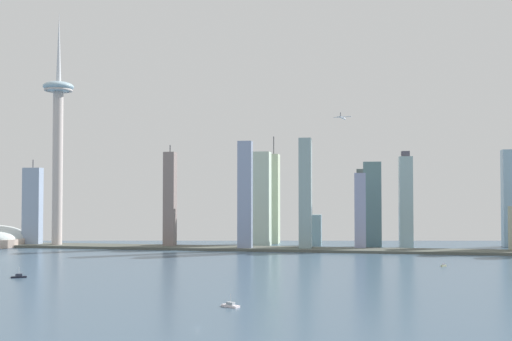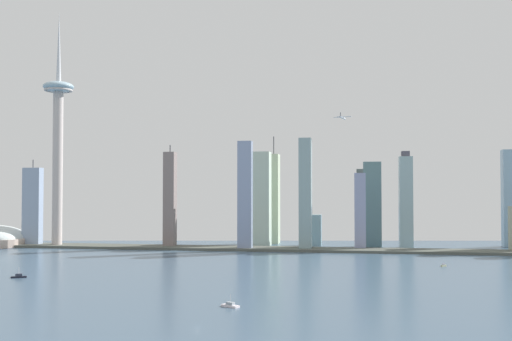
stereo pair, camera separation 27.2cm
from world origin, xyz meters
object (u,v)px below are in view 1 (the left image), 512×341
object	(u,v)px
skyscraper_11	(372,204)
airplane	(343,118)
skyscraper_3	(305,194)
boat_0	(444,265)
observation_tower	(58,128)
skyscraper_8	(274,199)
skyscraper_2	(245,196)
boat_3	(231,305)
skyscraper_13	(406,201)
skyscraper_0	(360,211)
skyscraper_6	(33,207)
skyscraper_12	(510,198)
boat_1	(19,276)
skyscraper_7	(170,200)
skyscraper_4	(262,199)
skyscraper_1	(313,230)

from	to	relation	value
skyscraper_11	airplane	world-z (taller)	airplane
skyscraper_3	boat_0	xyz separation A→B (m)	(160.94, -155.83, -75.43)
observation_tower	skyscraper_8	distance (m)	338.94
skyscraper_2	boat_3	world-z (taller)	skyscraper_2
skyscraper_13	observation_tower	bearing A→B (deg)	-172.50
skyscraper_0	airplane	distance (m)	134.20
skyscraper_6	skyscraper_12	bearing A→B (deg)	8.02
boat_1	skyscraper_12	bearing A→B (deg)	7.54
skyscraper_3	skyscraper_2	bearing A→B (deg)	-170.40
skyscraper_7	airplane	size ratio (longest dim) A/B	5.22
boat_1	skyscraper_3	bearing A→B (deg)	21.82
skyscraper_4	skyscraper_13	size ratio (longest dim) A/B	1.01
boat_0	airplane	world-z (taller)	airplane
airplane	boat_3	bearing A→B (deg)	-175.63
skyscraper_6	skyscraper_11	size ratio (longest dim) A/B	1.03
skyscraper_6	boat_3	world-z (taller)	skyscraper_6
skyscraper_8	boat_1	world-z (taller)	skyscraper_8
skyscraper_1	skyscraper_4	size ratio (longest dim) A/B	0.33
skyscraper_2	airplane	world-z (taller)	airplane
observation_tower	boat_0	bearing A→B (deg)	-15.87
boat_3	airplane	world-z (taller)	airplane
skyscraper_1	airplane	distance (m)	173.98
skyscraper_7	skyscraper_13	size ratio (longest dim) A/B	1.07
skyscraper_0	boat_1	world-z (taller)	skyscraper_0
skyscraper_1	skyscraper_11	size ratio (longest dim) A/B	0.37
skyscraper_2	airplane	distance (m)	178.98
skyscraper_3	skyscraper_7	world-z (taller)	skyscraper_3
observation_tower	boat_0	distance (m)	568.52
skyscraper_8	skyscraper_11	distance (m)	153.61
skyscraper_11	airplane	size ratio (longest dim) A/B	4.39
boat_0	boat_1	xyz separation A→B (m)	(-406.18, -150.40, 0.00)
skyscraper_13	boat_0	world-z (taller)	skyscraper_13
skyscraper_0	boat_0	size ratio (longest dim) A/B	17.29
skyscraper_0	skyscraper_7	bearing A→B (deg)	-176.42
skyscraper_0	boat_0	xyz separation A→B (m)	(87.00, -177.02, -52.67)
skyscraper_3	boat_0	size ratio (longest dim) A/B	23.81
skyscraper_3	boat_3	xyz separation A→B (m)	(-19.77, -415.97, -75.56)
observation_tower	skyscraper_12	xyz separation A→B (m)	(650.70, 105.24, -102.08)
skyscraper_0	skyscraper_12	world-z (taller)	skyscraper_12
skyscraper_6	skyscraper_13	bearing A→B (deg)	6.13
skyscraper_0	skyscraper_11	distance (m)	52.94
skyscraper_3	skyscraper_8	distance (m)	119.37
skyscraper_3	boat_3	bearing A→B (deg)	-92.72
boat_3	skyscraper_6	bearing A→B (deg)	162.64
skyscraper_11	boat_1	size ratio (longest dim) A/B	8.50
skyscraper_0	skyscraper_12	size ratio (longest dim) A/B	0.79
skyscraper_11	airplane	distance (m)	135.19
skyscraper_12	boat_3	world-z (taller)	skyscraper_12
skyscraper_0	skyscraper_11	xyz separation A→B (m)	(18.01, 49.17, 7.78)
skyscraper_2	skyscraper_7	bearing A→B (deg)	170.78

